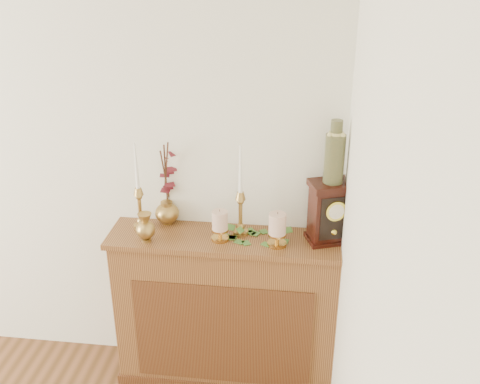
# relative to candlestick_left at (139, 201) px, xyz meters

# --- Properties ---
(console_shelf) EXTENTS (1.24, 0.34, 0.93)m
(console_shelf) POSITION_rel_candlestick_left_xyz_m (0.46, -0.04, -0.65)
(console_shelf) COLOR brown
(console_shelf) RESTS_ON ground
(candlestick_left) EXTENTS (0.08, 0.08, 0.48)m
(candlestick_left) POSITION_rel_candlestick_left_xyz_m (0.00, 0.00, 0.00)
(candlestick_left) COLOR olive
(candlestick_left) RESTS_ON console_shelf
(candlestick_center) EXTENTS (0.08, 0.08, 0.50)m
(candlestick_center) POSITION_rel_candlestick_left_xyz_m (0.54, 0.00, 0.00)
(candlestick_center) COLOR olive
(candlestick_center) RESTS_ON console_shelf
(bud_vase) EXTENTS (0.10, 0.10, 0.16)m
(bud_vase) POSITION_rel_candlestick_left_xyz_m (0.07, -0.14, -0.08)
(bud_vase) COLOR olive
(bud_vase) RESTS_ON console_shelf
(ginger_jar) EXTENTS (0.20, 0.21, 0.49)m
(ginger_jar) POSITION_rel_candlestick_left_xyz_m (0.14, 0.10, 0.06)
(ginger_jar) COLOR olive
(ginger_jar) RESTS_ON console_shelf
(pillar_candle_left) EXTENTS (0.09, 0.09, 0.18)m
(pillar_candle_left) POSITION_rel_candlestick_left_xyz_m (0.44, -0.08, -0.07)
(pillar_candle_left) COLOR #BE8F42
(pillar_candle_left) RESTS_ON console_shelf
(pillar_candle_right) EXTENTS (0.10, 0.10, 0.19)m
(pillar_candle_right) POSITION_rel_candlestick_left_xyz_m (0.74, -0.09, -0.06)
(pillar_candle_right) COLOR #BE8F42
(pillar_candle_right) RESTS_ON console_shelf
(ivy_garland) EXTENTS (0.38, 0.18, 0.08)m
(ivy_garland) POSITION_rel_candlestick_left_xyz_m (0.64, -0.04, -0.15)
(ivy_garland) COLOR #41732C
(ivy_garland) RESTS_ON console_shelf
(mantel_clock) EXTENTS (0.26, 0.22, 0.33)m
(mantel_clock) POSITION_rel_candlestick_left_xyz_m (1.00, -0.01, 0.00)
(mantel_clock) COLOR black
(mantel_clock) RESTS_ON console_shelf
(ceramic_vase) EXTENTS (0.10, 0.10, 0.32)m
(ceramic_vase) POSITION_rel_candlestick_left_xyz_m (1.00, -0.01, 0.31)
(ceramic_vase) COLOR #1B3626
(ceramic_vase) RESTS_ON mantel_clock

